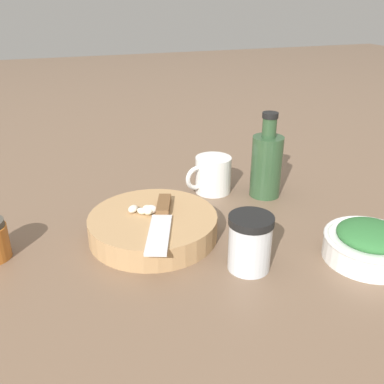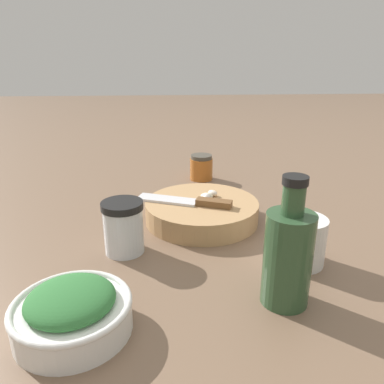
{
  "view_description": "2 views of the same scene",
  "coord_description": "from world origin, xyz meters",
  "px_view_note": "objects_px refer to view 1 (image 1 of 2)",
  "views": [
    {
      "loc": [
        0.23,
        0.61,
        0.39
      ],
      "look_at": [
        0.01,
        -0.01,
        0.08
      ],
      "focal_mm": 40.0,
      "sensor_mm": 36.0,
      "label": 1
    },
    {
      "loc": [
        -0.61,
        0.04,
        0.32
      ],
      "look_at": [
        0.06,
        -0.01,
        0.07
      ],
      "focal_mm": 35.0,
      "sensor_mm": 36.0,
      "label": 2
    }
  ],
  "objects_px": {
    "chef_knife": "(161,219)",
    "spice_jar": "(250,242)",
    "herb_bowl": "(369,243)",
    "coffee_mug": "(212,175)",
    "oil_bottle": "(267,164)",
    "garlic_cloves": "(145,210)",
    "cutting_board": "(153,226)"
  },
  "relations": [
    {
      "from": "cutting_board",
      "to": "spice_jar",
      "type": "distance_m",
      "value": 0.18
    },
    {
      "from": "herb_bowl",
      "to": "oil_bottle",
      "type": "xyz_separation_m",
      "value": [
        0.04,
        -0.27,
        0.04
      ]
    },
    {
      "from": "chef_knife",
      "to": "spice_jar",
      "type": "height_order",
      "value": "spice_jar"
    },
    {
      "from": "spice_jar",
      "to": "oil_bottle",
      "type": "height_order",
      "value": "oil_bottle"
    },
    {
      "from": "spice_jar",
      "to": "oil_bottle",
      "type": "bearing_deg",
      "value": -123.62
    },
    {
      "from": "cutting_board",
      "to": "garlic_cloves",
      "type": "xyz_separation_m",
      "value": [
        0.01,
        -0.01,
        0.03
      ]
    },
    {
      "from": "spice_jar",
      "to": "oil_bottle",
      "type": "distance_m",
      "value": 0.28
    },
    {
      "from": "herb_bowl",
      "to": "cutting_board",
      "type": "bearing_deg",
      "value": -30.94
    },
    {
      "from": "spice_jar",
      "to": "coffee_mug",
      "type": "xyz_separation_m",
      "value": [
        -0.05,
        -0.28,
        -0.01
      ]
    },
    {
      "from": "chef_knife",
      "to": "herb_bowl",
      "type": "bearing_deg",
      "value": 172.87
    },
    {
      "from": "spice_jar",
      "to": "coffee_mug",
      "type": "bearing_deg",
      "value": -100.74
    },
    {
      "from": "garlic_cloves",
      "to": "spice_jar",
      "type": "xyz_separation_m",
      "value": [
        -0.13,
        0.16,
        -0.0
      ]
    },
    {
      "from": "garlic_cloves",
      "to": "coffee_mug",
      "type": "distance_m",
      "value": 0.22
    },
    {
      "from": "garlic_cloves",
      "to": "herb_bowl",
      "type": "height_order",
      "value": "herb_bowl"
    },
    {
      "from": "herb_bowl",
      "to": "oil_bottle",
      "type": "bearing_deg",
      "value": -81.68
    },
    {
      "from": "spice_jar",
      "to": "oil_bottle",
      "type": "relative_size",
      "value": 0.5
    },
    {
      "from": "chef_knife",
      "to": "coffee_mug",
      "type": "distance_m",
      "value": 0.23
    },
    {
      "from": "cutting_board",
      "to": "chef_knife",
      "type": "distance_m",
      "value": 0.04
    },
    {
      "from": "garlic_cloves",
      "to": "coffee_mug",
      "type": "bearing_deg",
      "value": -144.56
    },
    {
      "from": "garlic_cloves",
      "to": "oil_bottle",
      "type": "bearing_deg",
      "value": -165.12
    },
    {
      "from": "garlic_cloves",
      "to": "spice_jar",
      "type": "height_order",
      "value": "spice_jar"
    },
    {
      "from": "cutting_board",
      "to": "coffee_mug",
      "type": "height_order",
      "value": "coffee_mug"
    },
    {
      "from": "cutting_board",
      "to": "coffee_mug",
      "type": "distance_m",
      "value": 0.22
    },
    {
      "from": "chef_knife",
      "to": "spice_jar",
      "type": "bearing_deg",
      "value": 153.33
    },
    {
      "from": "coffee_mug",
      "to": "oil_bottle",
      "type": "xyz_separation_m",
      "value": [
        -0.1,
        0.05,
        0.03
      ]
    },
    {
      "from": "spice_jar",
      "to": "cutting_board",
      "type": "bearing_deg",
      "value": -50.87
    },
    {
      "from": "chef_knife",
      "to": "coffee_mug",
      "type": "xyz_separation_m",
      "value": [
        -0.16,
        -0.17,
        -0.01
      ]
    },
    {
      "from": "cutting_board",
      "to": "chef_knife",
      "type": "xyz_separation_m",
      "value": [
        -0.01,
        0.02,
        0.03
      ]
    },
    {
      "from": "cutting_board",
      "to": "chef_knife",
      "type": "relative_size",
      "value": 1.2
    },
    {
      "from": "cutting_board",
      "to": "oil_bottle",
      "type": "height_order",
      "value": "oil_bottle"
    },
    {
      "from": "herb_bowl",
      "to": "coffee_mug",
      "type": "bearing_deg",
      "value": -66.96
    },
    {
      "from": "oil_bottle",
      "to": "chef_knife",
      "type": "bearing_deg",
      "value": 23.37
    }
  ]
}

